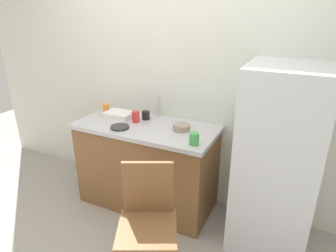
# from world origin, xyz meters

# --- Properties ---
(ground_plane) EXTENTS (8.00, 8.00, 0.00)m
(ground_plane) POSITION_xyz_m (0.00, 0.00, 0.00)
(ground_plane) COLOR #9E998E
(back_wall) EXTENTS (4.80, 0.10, 2.47)m
(back_wall) POSITION_xyz_m (0.00, 1.00, 1.24)
(back_wall) COLOR silver
(back_wall) RESTS_ON ground_plane
(cabinet_base) EXTENTS (1.29, 0.60, 0.81)m
(cabinet_base) POSITION_xyz_m (-0.14, 0.65, 0.41)
(cabinet_base) COLOR brown
(cabinet_base) RESTS_ON ground_plane
(countertop) EXTENTS (1.33, 0.64, 0.04)m
(countertop) POSITION_xyz_m (-0.14, 0.65, 0.83)
(countertop) COLOR #B7B7BC
(countertop) RESTS_ON cabinet_base
(faucet) EXTENTS (0.02, 0.02, 0.22)m
(faucet) POSITION_xyz_m (-0.15, 0.90, 0.96)
(faucet) COLOR #B7B7BC
(faucet) RESTS_ON countertop
(refrigerator) EXTENTS (0.59, 0.63, 1.51)m
(refrigerator) POSITION_xyz_m (1.04, 0.64, 0.75)
(refrigerator) COLOR silver
(refrigerator) RESTS_ON ground_plane
(chair) EXTENTS (0.53, 0.53, 0.89)m
(chair) POSITION_xyz_m (0.31, -0.14, 0.50)
(chair) COLOR brown
(chair) RESTS_ON ground_plane
(dish_tray) EXTENTS (0.28, 0.20, 0.05)m
(dish_tray) POSITION_xyz_m (-0.49, 0.72, 0.88)
(dish_tray) COLOR white
(dish_tray) RESTS_ON countertop
(terracotta_bowl) EXTENTS (0.15, 0.15, 0.05)m
(terracotta_bowl) POSITION_xyz_m (0.21, 0.68, 0.88)
(terracotta_bowl) COLOR gray
(terracotta_bowl) RESTS_ON countertop
(hotplate) EXTENTS (0.17, 0.17, 0.02)m
(hotplate) POSITION_xyz_m (-0.31, 0.48, 0.86)
(hotplate) COLOR #2D2D2D
(hotplate) RESTS_ON countertop
(cup_orange) EXTENTS (0.07, 0.07, 0.10)m
(cup_orange) POSITION_xyz_m (-0.68, 0.76, 0.90)
(cup_orange) COLOR orange
(cup_orange) RESTS_ON countertop
(cup_red) EXTENTS (0.07, 0.07, 0.11)m
(cup_red) POSITION_xyz_m (-0.26, 0.67, 0.91)
(cup_red) COLOR red
(cup_red) RESTS_ON countertop
(cup_green) EXTENTS (0.08, 0.08, 0.10)m
(cup_green) POSITION_xyz_m (0.41, 0.45, 0.90)
(cup_green) COLOR green
(cup_green) RESTS_ON countertop
(cup_black) EXTENTS (0.08, 0.08, 0.08)m
(cup_black) POSITION_xyz_m (-0.22, 0.78, 0.89)
(cup_black) COLOR black
(cup_black) RESTS_ON countertop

